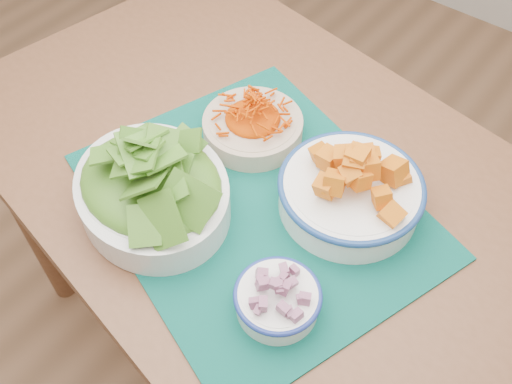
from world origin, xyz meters
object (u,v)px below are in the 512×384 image
(placemat, at_px, (256,204))
(squash_bowl, at_px, (352,186))
(onion_bowl, at_px, (278,297))
(carrot_bowl, at_px, (253,123))
(table, at_px, (251,196))
(lettuce_bowl, at_px, (150,181))

(placemat, xyz_separation_m, squash_bowl, (0.12, 0.09, 0.05))
(onion_bowl, bearing_deg, placemat, 137.65)
(carrot_bowl, bearing_deg, table, -55.74)
(placemat, bearing_deg, table, 151.54)
(squash_bowl, bearing_deg, table, -176.56)
(table, xyz_separation_m, carrot_bowl, (-0.03, 0.04, 0.15))
(squash_bowl, xyz_separation_m, onion_bowl, (0.02, -0.22, -0.02))
(placemat, relative_size, lettuce_bowl, 1.61)
(carrot_bowl, xyz_separation_m, onion_bowl, (0.24, -0.24, -0.00))
(table, height_order, squash_bowl, squash_bowl)
(table, relative_size, squash_bowl, 4.46)
(carrot_bowl, height_order, lettuce_bowl, lettuce_bowl)
(placemat, relative_size, onion_bowl, 4.38)
(carrot_bowl, bearing_deg, placemat, -49.37)
(table, xyz_separation_m, placemat, (0.07, -0.08, 0.11))
(table, relative_size, carrot_bowl, 5.20)
(lettuce_bowl, distance_m, onion_bowl, 0.27)
(placemat, height_order, carrot_bowl, carrot_bowl)
(onion_bowl, bearing_deg, table, 136.11)
(placemat, bearing_deg, onion_bowl, -24.21)
(placemat, height_order, onion_bowl, onion_bowl)
(squash_bowl, height_order, lettuce_bowl, lettuce_bowl)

